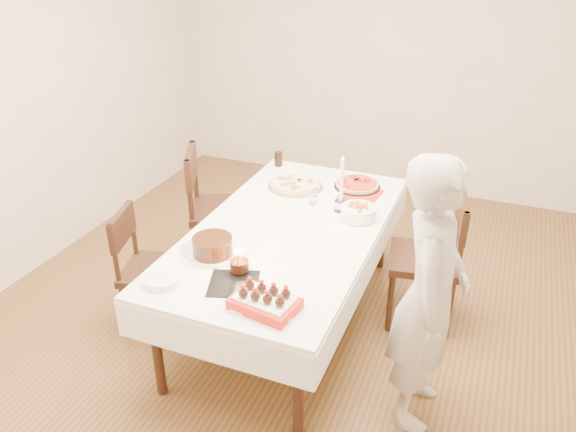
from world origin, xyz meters
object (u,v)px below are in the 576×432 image
at_px(person, 429,296).
at_px(birthday_cake, 239,261).
at_px(chair_left_savory, 223,210).
at_px(cola_glass, 278,159).
at_px(chair_right_savory, 424,259).
at_px(pasta_bowl, 358,212).
at_px(taper_candle, 342,184).
at_px(strawberry_box, 265,302).
at_px(pizza_pepperoni, 357,184).
at_px(layer_cake, 213,247).
at_px(dining_table, 288,275).
at_px(pizza_white, 296,185).
at_px(chair_left_dessert, 155,270).

xyz_separation_m(person, birthday_cake, (-1.05, -0.11, 0.03)).
distance_m(chair_left_savory, cola_glass, 0.63).
xyz_separation_m(chair_right_savory, pasta_bowl, (-0.46, -0.07, 0.31)).
xyz_separation_m(chair_right_savory, taper_candle, (-0.60, -0.01, 0.47)).
bearing_deg(taper_candle, cola_glass, 140.60).
height_order(chair_right_savory, pasta_bowl, chair_right_savory).
bearing_deg(person, strawberry_box, 112.66).
relative_size(chair_right_savory, strawberry_box, 2.87).
height_order(person, pizza_pepperoni, person).
distance_m(chair_left_savory, layer_cake, 1.10).
relative_size(pizza_pepperoni, strawberry_box, 1.03).
bearing_deg(pizza_pepperoni, dining_table, -107.38).
distance_m(pasta_bowl, strawberry_box, 1.16).
xyz_separation_m(pizza_white, strawberry_box, (0.40, -1.45, 0.02)).
bearing_deg(taper_candle, pasta_bowl, -24.24).
bearing_deg(pizza_white, cola_glass, 129.44).
bearing_deg(strawberry_box, layer_cake, 144.28).
relative_size(dining_table, strawberry_box, 6.31).
bearing_deg(chair_right_savory, person, -90.52).
relative_size(pasta_bowl, taper_candle, 0.59).
distance_m(chair_left_dessert, pizza_white, 1.21).
height_order(chair_left_savory, layer_cake, chair_left_savory).
relative_size(chair_left_dessert, person, 0.56).
xyz_separation_m(chair_right_savory, pizza_pepperoni, (-0.60, 0.41, 0.29)).
height_order(pizza_white, strawberry_box, strawberry_box).
bearing_deg(chair_left_savory, pizza_pepperoni, 172.80).
relative_size(chair_right_savory, chair_left_dessert, 1.10).
bearing_deg(taper_candle, chair_left_savory, 174.08).
distance_m(layer_cake, strawberry_box, 0.62).
height_order(chair_right_savory, pizza_pepperoni, chair_right_savory).
height_order(chair_left_dessert, birthday_cake, birthday_cake).
distance_m(chair_left_savory, taper_candle, 1.09).
bearing_deg(pizza_pepperoni, pasta_bowl, -73.54).
distance_m(pasta_bowl, cola_glass, 1.08).
bearing_deg(taper_candle, chair_left_dessert, -145.19).
xyz_separation_m(chair_right_savory, chair_left_savory, (-1.59, 0.09, 0.03)).
distance_m(layer_cake, birthday_cake, 0.25).
height_order(layer_cake, birthday_cake, birthday_cake).
xyz_separation_m(dining_table, person, (0.99, -0.48, 0.42)).
bearing_deg(chair_left_dessert, pizza_white, -139.08).
xyz_separation_m(dining_table, taper_candle, (0.24, 0.37, 0.58)).
xyz_separation_m(dining_table, cola_glass, (-0.47, 0.95, 0.43)).
height_order(pizza_pepperoni, birthday_cake, birthday_cake).
bearing_deg(layer_cake, pizza_white, 84.50).
height_order(chair_left_dessert, pasta_bowl, chair_left_dessert).
bearing_deg(chair_left_dessert, pizza_pepperoni, -148.56).
xyz_separation_m(pasta_bowl, birthday_cake, (-0.45, -0.89, 0.03)).
bearing_deg(pizza_white, layer_cake, -95.50).
bearing_deg(layer_cake, chair_left_savory, 115.58).
distance_m(person, pasta_bowl, 0.99).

